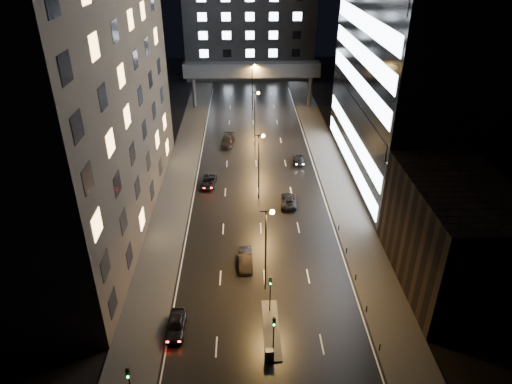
% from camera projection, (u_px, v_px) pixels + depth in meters
% --- Properties ---
extents(ground, '(160.00, 160.00, 0.00)m').
position_uv_depth(ground, '(256.00, 163.00, 78.05)').
color(ground, black).
rests_on(ground, ground).
extents(sidewalk_left, '(5.00, 110.00, 0.15)m').
position_uv_depth(sidewalk_left, '(180.00, 177.00, 73.31)').
color(sidewalk_left, '#383533').
rests_on(sidewalk_left, ground).
extents(sidewalk_right, '(5.00, 110.00, 0.15)m').
position_uv_depth(sidewalk_right, '(334.00, 175.00, 73.99)').
color(sidewalk_right, '#383533').
rests_on(sidewalk_right, ground).
extents(building_left, '(15.00, 48.00, 40.00)m').
position_uv_depth(building_left, '(70.00, 71.00, 53.74)').
color(building_left, '#2D2319').
rests_on(building_left, ground).
extents(building_right_low, '(10.00, 18.00, 12.00)m').
position_uv_depth(building_right_low, '(452.00, 235.00, 48.60)').
color(building_right_low, black).
rests_on(building_right_low, ground).
extents(building_right_glass, '(20.00, 36.00, 45.00)m').
position_uv_depth(building_right_glass, '(434.00, 29.00, 64.28)').
color(building_right_glass, black).
rests_on(building_right_glass, ground).
extents(building_far, '(34.00, 14.00, 25.00)m').
position_uv_depth(building_far, '(249.00, 28.00, 122.61)').
color(building_far, '#333335').
rests_on(building_far, ground).
extents(skybridge, '(30.00, 3.00, 10.00)m').
position_uv_depth(skybridge, '(252.00, 70.00, 100.19)').
color(skybridge, '#333335').
rests_on(skybridge, ground).
extents(median_island, '(1.60, 8.00, 0.15)m').
position_uv_depth(median_island, '(271.00, 329.00, 44.85)').
color(median_island, '#383533').
rests_on(median_island, ground).
extents(traffic_signal_near, '(0.28, 0.34, 4.40)m').
position_uv_depth(traffic_signal_near, '(270.00, 289.00, 45.55)').
color(traffic_signal_near, black).
rests_on(traffic_signal_near, median_island).
extents(traffic_signal_far, '(0.28, 0.34, 4.40)m').
position_uv_depth(traffic_signal_far, '(274.00, 330.00, 40.75)').
color(traffic_signal_far, black).
rests_on(traffic_signal_far, median_island).
extents(traffic_signal_corner, '(0.28, 0.34, 4.40)m').
position_uv_depth(traffic_signal_corner, '(129.00, 382.00, 36.14)').
color(traffic_signal_corner, black).
rests_on(traffic_signal_corner, ground).
extents(bollard_row, '(0.12, 25.12, 0.90)m').
position_uv_depth(bollard_row, '(361.00, 293.00, 48.86)').
color(bollard_row, black).
rests_on(bollard_row, ground).
extents(streetlight_near, '(1.45, 0.50, 10.15)m').
position_uv_depth(streetlight_near, '(267.00, 240.00, 46.95)').
color(streetlight_near, black).
rests_on(streetlight_near, ground).
extents(streetlight_mid_a, '(1.45, 0.50, 10.15)m').
position_uv_depth(streetlight_mid_a, '(260.00, 158.00, 64.42)').
color(streetlight_mid_a, black).
rests_on(streetlight_mid_a, ground).
extents(streetlight_mid_b, '(1.45, 0.50, 10.15)m').
position_uv_depth(streetlight_mid_b, '(256.00, 112.00, 81.88)').
color(streetlight_mid_b, black).
rests_on(streetlight_mid_b, ground).
extents(streetlight_far, '(1.45, 0.50, 10.15)m').
position_uv_depth(streetlight_far, '(253.00, 81.00, 99.34)').
color(streetlight_far, black).
rests_on(streetlight_far, ground).
extents(car_away_a, '(1.75, 4.33, 1.47)m').
position_uv_depth(car_away_a, '(176.00, 325.00, 44.43)').
color(car_away_a, black).
rests_on(car_away_a, ground).
extents(car_away_b, '(1.75, 4.63, 1.51)m').
position_uv_depth(car_away_b, '(245.00, 259.00, 53.47)').
color(car_away_b, black).
rests_on(car_away_b, ground).
extents(car_away_c, '(2.54, 4.81, 1.29)m').
position_uv_depth(car_away_c, '(209.00, 182.00, 70.74)').
color(car_away_c, black).
rests_on(car_away_c, ground).
extents(car_away_d, '(2.66, 5.53, 1.55)m').
position_uv_depth(car_away_d, '(228.00, 141.00, 84.68)').
color(car_away_d, black).
rests_on(car_away_d, ground).
extents(car_toward_a, '(2.63, 4.95, 1.33)m').
position_uv_depth(car_toward_a, '(289.00, 200.00, 65.72)').
color(car_toward_a, black).
rests_on(car_toward_a, ground).
extents(car_toward_b, '(2.36, 4.69, 1.31)m').
position_uv_depth(car_toward_b, '(299.00, 159.00, 77.94)').
color(car_toward_b, black).
rests_on(car_toward_b, ground).
extents(utility_cabinet, '(0.83, 0.56, 1.11)m').
position_uv_depth(utility_cabinet, '(269.00, 355.00, 41.30)').
color(utility_cabinet, '#505153').
rests_on(utility_cabinet, median_island).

